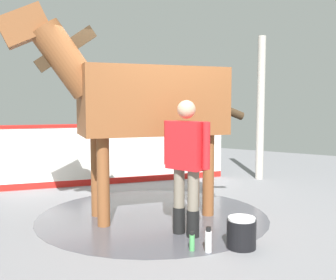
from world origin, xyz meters
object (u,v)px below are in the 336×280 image
(wash_bucket, at_px, (241,233))
(bottle_spray, at_px, (192,242))
(horse, at_px, (143,101))
(handler, at_px, (186,159))
(bottle_shampoo, at_px, (208,241))

(wash_bucket, xyz_separation_m, bottle_spray, (-0.37, 0.40, -0.07))
(horse, bearing_deg, wash_bucket, 113.69)
(wash_bucket, distance_m, bottle_spray, 0.55)
(horse, bearing_deg, handler, 105.92)
(horse, distance_m, wash_bucket, 2.19)
(handler, relative_size, bottle_spray, 7.65)
(handler, bearing_deg, bottle_shampoo, -119.03)
(horse, relative_size, wash_bucket, 8.35)
(wash_bucket, bearing_deg, bottle_shampoo, 143.14)
(bottle_shampoo, relative_size, bottle_spray, 1.31)
(handler, height_order, bottle_spray, handler)
(bottle_shampoo, bearing_deg, horse, 64.21)
(horse, xyz_separation_m, wash_bucket, (-0.36, -1.62, -1.43))
(horse, bearing_deg, bottle_shampoo, 100.29)
(wash_bucket, relative_size, bottle_spray, 1.62)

